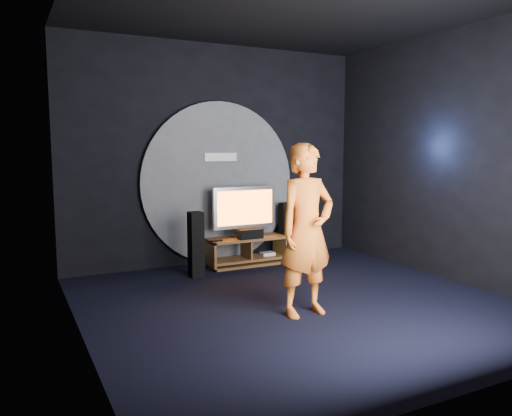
{
  "coord_description": "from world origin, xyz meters",
  "views": [
    {
      "loc": [
        -3.12,
        -5.0,
        1.89
      ],
      "look_at": [
        -0.04,
        1.05,
        1.05
      ],
      "focal_mm": 35.0,
      "sensor_mm": 36.0,
      "label": 1
    }
  ],
  "objects_px": {
    "tv": "(245,209)",
    "tower_speaker_right": "(286,231)",
    "tower_speaker_left": "(196,245)",
    "player": "(307,230)",
    "media_console": "(247,253)",
    "subwoofer": "(295,250)"
  },
  "relations": [
    {
      "from": "tv",
      "to": "tower_speaker_right",
      "type": "relative_size",
      "value": 1.13
    },
    {
      "from": "tower_speaker_left",
      "to": "player",
      "type": "bearing_deg",
      "value": -75.56
    },
    {
      "from": "tower_speaker_left",
      "to": "subwoofer",
      "type": "xyz_separation_m",
      "value": [
        1.82,
        0.22,
        -0.3
      ]
    },
    {
      "from": "tv",
      "to": "subwoofer",
      "type": "bearing_deg",
      "value": -11.44
    },
    {
      "from": "media_console",
      "to": "subwoofer",
      "type": "distance_m",
      "value": 0.85
    },
    {
      "from": "media_console",
      "to": "tower_speaker_left",
      "type": "relative_size",
      "value": 1.35
    },
    {
      "from": "media_console",
      "to": "subwoofer",
      "type": "xyz_separation_m",
      "value": [
        0.84,
        -0.1,
        -0.02
      ]
    },
    {
      "from": "tower_speaker_right",
      "to": "subwoofer",
      "type": "relative_size",
      "value": 2.68
    },
    {
      "from": "media_console",
      "to": "player",
      "type": "height_order",
      "value": "player"
    },
    {
      "from": "tower_speaker_left",
      "to": "player",
      "type": "height_order",
      "value": "player"
    },
    {
      "from": "tower_speaker_right",
      "to": "subwoofer",
      "type": "height_order",
      "value": "tower_speaker_right"
    },
    {
      "from": "player",
      "to": "subwoofer",
      "type": "bearing_deg",
      "value": 56.53
    },
    {
      "from": "subwoofer",
      "to": "player",
      "type": "bearing_deg",
      "value": -118.84
    },
    {
      "from": "tv",
      "to": "subwoofer",
      "type": "height_order",
      "value": "tv"
    },
    {
      "from": "tower_speaker_left",
      "to": "player",
      "type": "xyz_separation_m",
      "value": [
        0.54,
        -2.1,
        0.49
      ]
    },
    {
      "from": "tower_speaker_left",
      "to": "player",
      "type": "relative_size",
      "value": 0.49
    },
    {
      "from": "media_console",
      "to": "subwoofer",
      "type": "bearing_deg",
      "value": -7.09
    },
    {
      "from": "tower_speaker_right",
      "to": "tv",
      "type": "bearing_deg",
      "value": -179.35
    },
    {
      "from": "tv",
      "to": "tower_speaker_left",
      "type": "relative_size",
      "value": 1.13
    },
    {
      "from": "tower_speaker_left",
      "to": "media_console",
      "type": "bearing_deg",
      "value": 18.42
    },
    {
      "from": "tower_speaker_left",
      "to": "tower_speaker_right",
      "type": "distance_m",
      "value": 1.8
    },
    {
      "from": "tower_speaker_left",
      "to": "subwoofer",
      "type": "relative_size",
      "value": 2.68
    }
  ]
}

